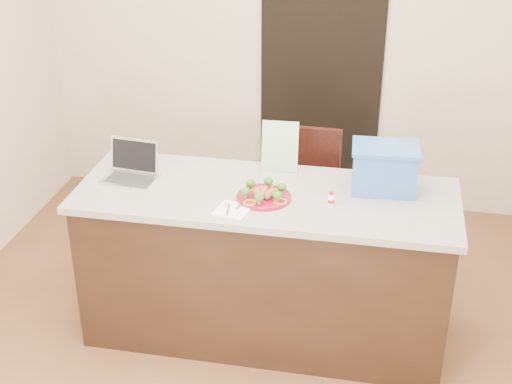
% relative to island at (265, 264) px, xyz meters
% --- Properties ---
extents(ground, '(4.00, 4.00, 0.00)m').
position_rel_island_xyz_m(ground, '(0.00, -0.25, -0.46)').
color(ground, brown).
rests_on(ground, ground).
extents(room_shell, '(4.00, 4.00, 4.00)m').
position_rel_island_xyz_m(room_shell, '(0.00, -0.25, 1.16)').
color(room_shell, white).
rests_on(room_shell, ground).
extents(doorway, '(0.90, 0.02, 2.00)m').
position_rel_island_xyz_m(doorway, '(0.10, 1.73, 0.54)').
color(doorway, black).
rests_on(doorway, ground).
extents(island, '(2.06, 0.76, 0.92)m').
position_rel_island_xyz_m(island, '(0.00, 0.00, 0.00)').
color(island, black).
rests_on(island, ground).
extents(plate, '(0.29, 0.29, 0.02)m').
position_rel_island_xyz_m(plate, '(0.00, -0.07, 0.47)').
color(plate, maroon).
rests_on(plate, island).
extents(meatballs, '(0.12, 0.12, 0.04)m').
position_rel_island_xyz_m(meatballs, '(-0.00, -0.08, 0.50)').
color(meatballs, brown).
rests_on(meatballs, plate).
extents(broccoli, '(0.23, 0.25, 0.04)m').
position_rel_island_xyz_m(broccoli, '(0.00, -0.07, 0.51)').
color(broccoli, '#1C5516').
rests_on(broccoli, plate).
extents(pepper_rings, '(0.27, 0.27, 0.01)m').
position_rel_island_xyz_m(pepper_rings, '(0.00, -0.07, 0.48)').
color(pepper_rings, orange).
rests_on(pepper_rings, plate).
extents(napkin, '(0.20, 0.20, 0.01)m').
position_rel_island_xyz_m(napkin, '(-0.13, -0.23, 0.46)').
color(napkin, white).
rests_on(napkin, island).
extents(fork, '(0.03, 0.14, 0.00)m').
position_rel_island_xyz_m(fork, '(-0.15, -0.23, 0.47)').
color(fork, '#B5B4B9').
rests_on(fork, napkin).
extents(knife, '(0.03, 0.20, 0.01)m').
position_rel_island_xyz_m(knife, '(-0.10, -0.25, 0.47)').
color(knife, white).
rests_on(knife, napkin).
extents(yogurt_bottle, '(0.03, 0.03, 0.07)m').
position_rel_island_xyz_m(yogurt_bottle, '(0.36, -0.08, 0.49)').
color(yogurt_bottle, white).
rests_on(yogurt_bottle, island).
extents(laptop, '(0.31, 0.25, 0.21)m').
position_rel_island_xyz_m(laptop, '(-0.77, 0.05, 0.51)').
color(laptop, silver).
rests_on(laptop, island).
extents(leaflet, '(0.21, 0.05, 0.29)m').
position_rel_island_xyz_m(leaflet, '(0.03, 0.29, 0.61)').
color(leaflet, white).
rests_on(leaflet, island).
extents(blue_box, '(0.37, 0.27, 0.25)m').
position_rel_island_xyz_m(blue_box, '(0.61, 0.16, 0.59)').
color(blue_box, '#305DAF').
rests_on(blue_box, island).
extents(chair, '(0.44, 0.44, 0.97)m').
position_rel_island_xyz_m(chair, '(0.12, 0.74, 0.09)').
color(chair, black).
rests_on(chair, ground).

